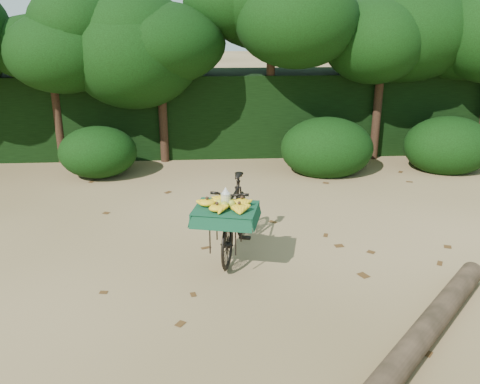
{
  "coord_description": "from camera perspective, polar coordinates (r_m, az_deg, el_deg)",
  "views": [
    {
      "loc": [
        -0.92,
        -5.4,
        3.03
      ],
      "look_at": [
        -0.49,
        0.7,
        0.88
      ],
      "focal_mm": 38.0,
      "sensor_mm": 36.0,
      "label": 1
    }
  ],
  "objects": [
    {
      "name": "fallen_log",
      "position": [
        5.28,
        19.48,
        -15.28
      ],
      "size": [
        2.52,
        2.68,
        0.25
      ],
      "primitive_type": "cylinder",
      "rotation": [
        1.57,
        0.0,
        -0.75
      ],
      "color": "brown",
      "rests_on": "ground"
    },
    {
      "name": "vendor_bicycle",
      "position": [
        6.68,
        -0.63,
        -2.65
      ],
      "size": [
        1.01,
        1.85,
        1.03
      ],
      "rotation": [
        0.0,
        0.0,
        -0.24
      ],
      "color": "black",
      "rests_on": "ground"
    },
    {
      "name": "ground",
      "position": [
        6.26,
        5.0,
        -9.66
      ],
      "size": [
        80.0,
        80.0,
        0.0
      ],
      "primitive_type": "plane",
      "color": "tan",
      "rests_on": "ground"
    },
    {
      "name": "bush_clumps",
      "position": [
        10.14,
        4.17,
        4.56
      ],
      "size": [
        8.8,
        1.7,
        0.9
      ],
      "primitive_type": null,
      "color": "black",
      "rests_on": "ground"
    },
    {
      "name": "tree_row",
      "position": [
        10.95,
        -2.67,
        13.94
      ],
      "size": [
        14.5,
        2.0,
        4.0
      ],
      "primitive_type": null,
      "color": "black",
      "rests_on": "ground"
    },
    {
      "name": "hedge_backdrop",
      "position": [
        11.93,
        0.47,
        9.07
      ],
      "size": [
        26.0,
        1.8,
        1.8
      ],
      "primitive_type": "cube",
      "color": "black",
      "rests_on": "ground"
    },
    {
      "name": "leaf_litter",
      "position": [
        6.83,
        4.17,
        -6.99
      ],
      "size": [
        7.0,
        7.3,
        0.01
      ],
      "primitive_type": null,
      "color": "#4D3014",
      "rests_on": "ground"
    }
  ]
}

